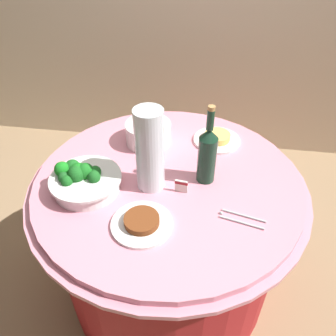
{
  "coord_description": "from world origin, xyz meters",
  "views": [
    {
      "loc": [
        0.15,
        -1.04,
        1.64
      ],
      "look_at": [
        0.0,
        0.0,
        0.79
      ],
      "focal_mm": 35.75,
      "sensor_mm": 36.0,
      "label": 1
    }
  ],
  "objects_px": {
    "decorative_fruit_vase": "(150,154)",
    "label_placard_front": "(181,186)",
    "food_plate_stir_fry": "(142,222)",
    "broccoli_bowl": "(84,179)",
    "plate_stack": "(148,133)",
    "food_plate_noodles": "(217,139)",
    "wine_bottle": "(207,154)",
    "serving_tongs": "(241,218)"
  },
  "relations": [
    {
      "from": "plate_stack",
      "to": "food_plate_stir_fry",
      "type": "distance_m",
      "value": 0.52
    },
    {
      "from": "plate_stack",
      "to": "serving_tongs",
      "type": "height_order",
      "value": "plate_stack"
    },
    {
      "from": "broccoli_bowl",
      "to": "serving_tongs",
      "type": "relative_size",
      "value": 1.68
    },
    {
      "from": "wine_bottle",
      "to": "decorative_fruit_vase",
      "type": "height_order",
      "value": "decorative_fruit_vase"
    },
    {
      "from": "serving_tongs",
      "to": "plate_stack",
      "type": "bearing_deg",
      "value": 134.12
    },
    {
      "from": "wine_bottle",
      "to": "food_plate_noodles",
      "type": "relative_size",
      "value": 1.53
    },
    {
      "from": "food_plate_stir_fry",
      "to": "broccoli_bowl",
      "type": "bearing_deg",
      "value": 149.15
    },
    {
      "from": "decorative_fruit_vase",
      "to": "serving_tongs",
      "type": "height_order",
      "value": "decorative_fruit_vase"
    },
    {
      "from": "plate_stack",
      "to": "decorative_fruit_vase",
      "type": "height_order",
      "value": "decorative_fruit_vase"
    },
    {
      "from": "food_plate_noodles",
      "to": "wine_bottle",
      "type": "bearing_deg",
      "value": -97.82
    },
    {
      "from": "wine_bottle",
      "to": "decorative_fruit_vase",
      "type": "xyz_separation_m",
      "value": [
        -0.21,
        -0.07,
        0.02
      ]
    },
    {
      "from": "plate_stack",
      "to": "label_placard_front",
      "type": "distance_m",
      "value": 0.37
    },
    {
      "from": "wine_bottle",
      "to": "food_plate_noodles",
      "type": "xyz_separation_m",
      "value": [
        0.04,
        0.28,
        -0.11
      ]
    },
    {
      "from": "food_plate_stir_fry",
      "to": "decorative_fruit_vase",
      "type": "bearing_deg",
      "value": 91.89
    },
    {
      "from": "broccoli_bowl",
      "to": "decorative_fruit_vase",
      "type": "relative_size",
      "value": 0.82
    },
    {
      "from": "decorative_fruit_vase",
      "to": "wine_bottle",
      "type": "bearing_deg",
      "value": 17.29
    },
    {
      "from": "broccoli_bowl",
      "to": "plate_stack",
      "type": "height_order",
      "value": "broccoli_bowl"
    },
    {
      "from": "decorative_fruit_vase",
      "to": "food_plate_noodles",
      "type": "height_order",
      "value": "decorative_fruit_vase"
    },
    {
      "from": "broccoli_bowl",
      "to": "decorative_fruit_vase",
      "type": "bearing_deg",
      "value": 12.98
    },
    {
      "from": "label_placard_front",
      "to": "broccoli_bowl",
      "type": "bearing_deg",
      "value": -174.63
    },
    {
      "from": "decorative_fruit_vase",
      "to": "serving_tongs",
      "type": "bearing_deg",
      "value": -21.29
    },
    {
      "from": "decorative_fruit_vase",
      "to": "food_plate_stir_fry",
      "type": "distance_m",
      "value": 0.26
    },
    {
      "from": "serving_tongs",
      "to": "label_placard_front",
      "type": "bearing_deg",
      "value": 153.46
    },
    {
      "from": "plate_stack",
      "to": "wine_bottle",
      "type": "bearing_deg",
      "value": -39.31
    },
    {
      "from": "broccoli_bowl",
      "to": "serving_tongs",
      "type": "distance_m",
      "value": 0.62
    },
    {
      "from": "wine_bottle",
      "to": "label_placard_front",
      "type": "relative_size",
      "value": 6.11
    },
    {
      "from": "food_plate_noodles",
      "to": "food_plate_stir_fry",
      "type": "bearing_deg",
      "value": -113.47
    },
    {
      "from": "broccoli_bowl",
      "to": "plate_stack",
      "type": "bearing_deg",
      "value": 61.96
    },
    {
      "from": "food_plate_stir_fry",
      "to": "label_placard_front",
      "type": "height_order",
      "value": "label_placard_front"
    },
    {
      "from": "decorative_fruit_vase",
      "to": "label_placard_front",
      "type": "distance_m",
      "value": 0.18
    },
    {
      "from": "plate_stack",
      "to": "decorative_fruit_vase",
      "type": "relative_size",
      "value": 0.62
    },
    {
      "from": "wine_bottle",
      "to": "label_placard_front",
      "type": "height_order",
      "value": "wine_bottle"
    },
    {
      "from": "decorative_fruit_vase",
      "to": "food_plate_stir_fry",
      "type": "bearing_deg",
      "value": -88.11
    },
    {
      "from": "decorative_fruit_vase",
      "to": "serving_tongs",
      "type": "xyz_separation_m",
      "value": [
        0.35,
        -0.14,
        -0.15
      ]
    },
    {
      "from": "food_plate_stir_fry",
      "to": "serving_tongs",
      "type": "bearing_deg",
      "value": 12.72
    },
    {
      "from": "decorative_fruit_vase",
      "to": "label_placard_front",
      "type": "xyz_separation_m",
      "value": [
        0.12,
        -0.02,
        -0.12
      ]
    },
    {
      "from": "plate_stack",
      "to": "food_plate_noodles",
      "type": "distance_m",
      "value": 0.33
    },
    {
      "from": "food_plate_noodles",
      "to": "plate_stack",
      "type": "bearing_deg",
      "value": -170.7
    },
    {
      "from": "label_placard_front",
      "to": "decorative_fruit_vase",
      "type": "bearing_deg",
      "value": 169.41
    },
    {
      "from": "decorative_fruit_vase",
      "to": "food_plate_stir_fry",
      "type": "height_order",
      "value": "decorative_fruit_vase"
    },
    {
      "from": "broccoli_bowl",
      "to": "food_plate_noodles",
      "type": "relative_size",
      "value": 1.27
    },
    {
      "from": "serving_tongs",
      "to": "food_plate_noodles",
      "type": "height_order",
      "value": "food_plate_noodles"
    }
  ]
}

